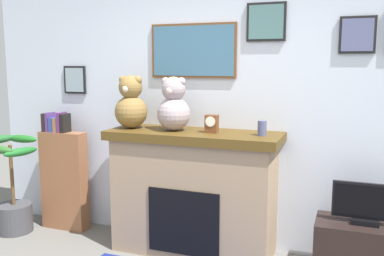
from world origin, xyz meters
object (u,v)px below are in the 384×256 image
(television, at_px, (366,205))
(mantel_clock, at_px, (212,124))
(bookshelf, at_px, (64,177))
(tv_stand, at_px, (363,252))
(candle_jar, at_px, (262,128))
(teddy_bear_cream, at_px, (131,104))
(fireplace, at_px, (194,192))
(teddy_bear_grey, at_px, (174,106))
(potted_plant, at_px, (14,200))

(television, bearing_deg, mantel_clock, 179.08)
(television, height_order, mantel_clock, mantel_clock)
(bookshelf, xyz_separation_m, tv_stand, (2.89, -0.10, -0.31))
(television, bearing_deg, candle_jar, 178.49)
(bookshelf, xyz_separation_m, teddy_bear_cream, (0.84, -0.08, 0.78))
(television, xyz_separation_m, teddy_bear_cream, (-2.05, 0.02, 0.71))
(teddy_bear_cream, bearing_deg, fireplace, 1.72)
(mantel_clock, distance_m, teddy_bear_grey, 0.38)
(bookshelf, xyz_separation_m, mantel_clock, (1.62, -0.08, 0.64))
(mantel_clock, bearing_deg, candle_jar, 0.18)
(teddy_bear_cream, bearing_deg, teddy_bear_grey, 0.00)
(candle_jar, bearing_deg, fireplace, 178.33)
(bookshelf, height_order, candle_jar, candle_jar)
(mantel_clock, xyz_separation_m, teddy_bear_cream, (-0.78, 0.00, 0.14))
(potted_plant, distance_m, teddy_bear_cream, 1.62)
(fireplace, relative_size, candle_jar, 12.25)
(potted_plant, distance_m, tv_stand, 3.31)
(mantel_clock, relative_size, teddy_bear_cream, 0.32)
(television, distance_m, teddy_bear_cream, 2.17)
(mantel_clock, height_order, teddy_bear_grey, teddy_bear_grey)
(television, distance_m, candle_jar, 1.00)
(fireplace, xyz_separation_m, teddy_bear_cream, (-0.61, -0.02, 0.77))
(teddy_bear_grey, bearing_deg, television, -0.75)
(potted_plant, bearing_deg, television, 2.98)
(potted_plant, relative_size, candle_jar, 7.82)
(teddy_bear_grey, bearing_deg, fireplace, 5.65)
(fireplace, relative_size, teddy_bear_grey, 3.23)
(television, distance_m, mantel_clock, 1.39)
(teddy_bear_cream, bearing_deg, tv_stand, -0.56)
(fireplace, height_order, teddy_bear_cream, teddy_bear_cream)
(potted_plant, height_order, television, potted_plant)
(fireplace, relative_size, mantel_clock, 9.94)
(teddy_bear_cream, bearing_deg, potted_plant, -171.29)
(bookshelf, height_order, teddy_bear_grey, teddy_bear_grey)
(fireplace, bearing_deg, teddy_bear_grey, -174.35)
(mantel_clock, bearing_deg, teddy_bear_grey, 179.87)
(television, height_order, teddy_bear_cream, teddy_bear_cream)
(potted_plant, relative_size, television, 1.94)
(candle_jar, xyz_separation_m, teddy_bear_grey, (-0.79, -0.00, 0.15))
(fireplace, bearing_deg, tv_stand, -1.52)
(potted_plant, height_order, mantel_clock, mantel_clock)
(tv_stand, height_order, candle_jar, candle_jar)
(tv_stand, distance_m, candle_jar, 1.25)
(tv_stand, bearing_deg, teddy_bear_grey, 179.30)
(bookshelf, bearing_deg, teddy_bear_cream, -5.44)
(candle_jar, bearing_deg, television, -1.51)
(mantel_clock, height_order, teddy_bear_cream, teddy_bear_cream)
(potted_plant, bearing_deg, mantel_clock, 5.39)
(candle_jar, height_order, mantel_clock, mantel_clock)
(mantel_clock, relative_size, teddy_bear_grey, 0.32)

